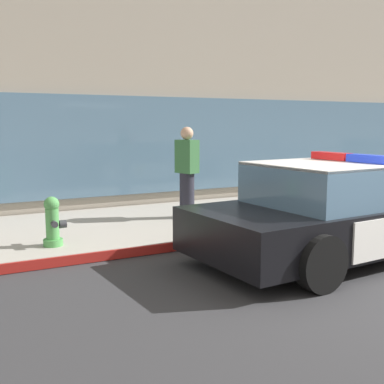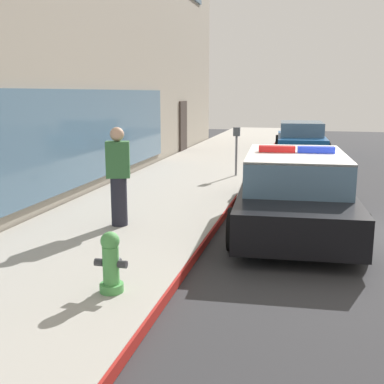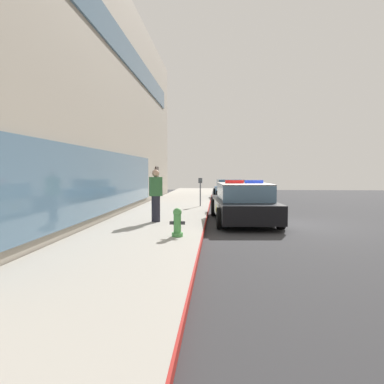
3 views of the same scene
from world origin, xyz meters
TOP-DOWN VIEW (x-y plane):
  - ground at (0.00, 0.00)m, footprint 48.00×48.00m
  - sidewalk at (0.00, 4.20)m, footprint 48.00×3.36m
  - curb_red_paint at (0.00, 2.51)m, footprint 28.80×0.04m
  - storefront_building at (2.76, 10.57)m, footprint 25.96×9.37m
  - police_cruiser at (0.75, 1.19)m, footprint 5.31×2.37m
  - fire_hydrant at (-3.23, 3.13)m, footprint 0.34×0.39m
  - car_down_street at (11.54, 1.29)m, footprint 4.48×2.21m
  - pedestrian_on_sidewalk at (-0.52, 4.13)m, footprint 0.38×0.46m
  - parking_meter at (5.08, 2.93)m, footprint 0.12×0.18m

SIDE VIEW (x-z plane):
  - ground at x=0.00m, z-range 0.00..0.00m
  - sidewalk at x=0.00m, z-range 0.00..0.15m
  - curb_red_paint at x=0.00m, z-range 0.01..0.14m
  - fire_hydrant at x=-3.23m, z-range 0.14..0.86m
  - car_down_street at x=11.54m, z-range -0.01..1.28m
  - police_cruiser at x=0.75m, z-range -0.07..1.43m
  - pedestrian_on_sidewalk at x=-0.52m, z-range 0.16..1.87m
  - parking_meter at x=5.08m, z-range 0.41..1.75m
  - storefront_building at x=2.76m, z-range 0.00..9.39m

